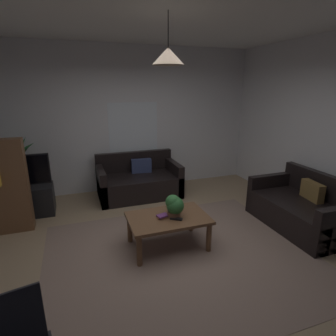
{
  "coord_description": "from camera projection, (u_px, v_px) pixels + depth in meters",
  "views": [
    {
      "loc": [
        -1.16,
        -3.0,
        2.09
      ],
      "look_at": [
        0.0,
        0.3,
        1.05
      ],
      "focal_mm": 29.13,
      "sensor_mm": 36.0,
      "label": 1
    }
  ],
  "objects": [
    {
      "name": "floor",
      "position": [
        175.0,
        249.0,
        3.68
      ],
      "size": [
        5.14,
        5.04,
        0.02
      ],
      "primitive_type": "cube",
      "color": "#9E8466",
      "rests_on": "ground"
    },
    {
      "name": "rug",
      "position": [
        181.0,
        256.0,
        3.5
      ],
      "size": [
        3.34,
        2.77,
        0.01
      ],
      "primitive_type": "cube",
      "color": "gray",
      "rests_on": "ground"
    },
    {
      "name": "wall_back",
      "position": [
        132.0,
        120.0,
        5.57
      ],
      "size": [
        5.26,
        0.06,
        2.89
      ],
      "primitive_type": "cube",
      "color": "silver",
      "rests_on": "ground"
    },
    {
      "name": "ceiling",
      "position": [
        177.0,
        7.0,
        2.85
      ],
      "size": [
        5.14,
        5.04,
        0.02
      ],
      "primitive_type": "cube",
      "color": "white"
    },
    {
      "name": "window_pane",
      "position": [
        133.0,
        130.0,
        5.6
      ],
      "size": [
        1.01,
        0.01,
        1.12
      ],
      "primitive_type": "cube",
      "color": "white"
    },
    {
      "name": "couch_under_window",
      "position": [
        139.0,
        182.0,
        5.41
      ],
      "size": [
        1.57,
        0.89,
        0.82
      ],
      "color": "black",
      "rests_on": "ground"
    },
    {
      "name": "couch_right_side",
      "position": [
        302.0,
        210.0,
        4.2
      ],
      "size": [
        0.89,
        1.5,
        0.82
      ],
      "rotation": [
        0.0,
        0.0,
        -1.57
      ],
      "color": "black",
      "rests_on": "ground"
    },
    {
      "name": "coffee_table",
      "position": [
        168.0,
        221.0,
        3.63
      ],
      "size": [
        1.05,
        0.69,
        0.44
      ],
      "color": "brown",
      "rests_on": "ground"
    },
    {
      "name": "book_on_table_0",
      "position": [
        162.0,
        217.0,
        3.59
      ],
      "size": [
        0.14,
        0.11,
        0.02
      ],
      "primitive_type": "cube",
      "rotation": [
        0.0,
        0.0,
        -0.04
      ],
      "color": "#99663F",
      "rests_on": "coffee_table"
    },
    {
      "name": "book_on_table_1",
      "position": [
        163.0,
        216.0,
        3.57
      ],
      "size": [
        0.17,
        0.13,
        0.02
      ],
      "primitive_type": "cube",
      "rotation": [
        0.0,
        0.0,
        0.28
      ],
      "color": "#72387F",
      "rests_on": "coffee_table"
    },
    {
      "name": "remote_on_table_0",
      "position": [
        176.0,
        219.0,
        3.53
      ],
      "size": [
        0.16,
        0.13,
        0.02
      ],
      "primitive_type": "cube",
      "rotation": [
        0.0,
        0.0,
        0.95
      ],
      "color": "black",
      "rests_on": "coffee_table"
    },
    {
      "name": "potted_plant_on_table",
      "position": [
        174.0,
        205.0,
        3.56
      ],
      "size": [
        0.24,
        0.23,
        0.31
      ],
      "color": "brown",
      "rests_on": "coffee_table"
    },
    {
      "name": "tv_stand",
      "position": [
        25.0,
        201.0,
        4.56
      ],
      "size": [
        0.9,
        0.44,
        0.5
      ],
      "primitive_type": "cube",
      "color": "black",
      "rests_on": "ground"
    },
    {
      "name": "tv",
      "position": [
        20.0,
        171.0,
        4.39
      ],
      "size": [
        0.9,
        0.16,
        0.55
      ],
      "color": "black",
      "rests_on": "tv_stand"
    },
    {
      "name": "potted_palm_corner",
      "position": [
        19.0,
        175.0,
        4.85
      ],
      "size": [
        0.85,
        0.86,
        1.28
      ],
      "color": "#B77051",
      "rests_on": "ground"
    },
    {
      "name": "bookshelf_corner",
      "position": [
        1.0,
        187.0,
        3.92
      ],
      "size": [
        0.7,
        0.31,
        1.4
      ],
      "color": "brown",
      "rests_on": "ground"
    },
    {
      "name": "pendant_lamp",
      "position": [
        168.0,
        56.0,
        3.04
      ],
      "size": [
        0.37,
        0.37,
        0.55
      ],
      "color": "black"
    }
  ]
}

